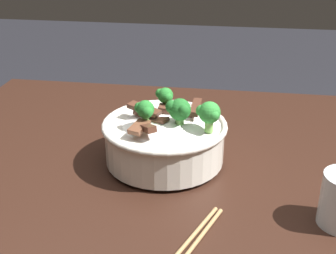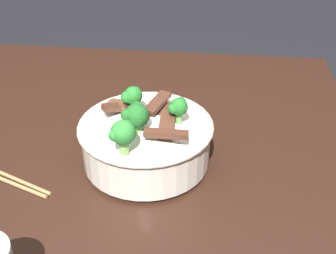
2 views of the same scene
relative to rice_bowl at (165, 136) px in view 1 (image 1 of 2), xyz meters
The scene contains 3 objects.
dining_table 0.24m from the rice_bowl, 157.77° to the left, with size 1.40×1.01×0.81m.
rice_bowl is the anchor object (origin of this frame).
chopsticks_pair 0.28m from the rice_bowl, 106.21° to the left, with size 0.10×0.22×0.01m.
Camera 1 is at (0.02, 0.74, 1.28)m, focal length 47.82 mm.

